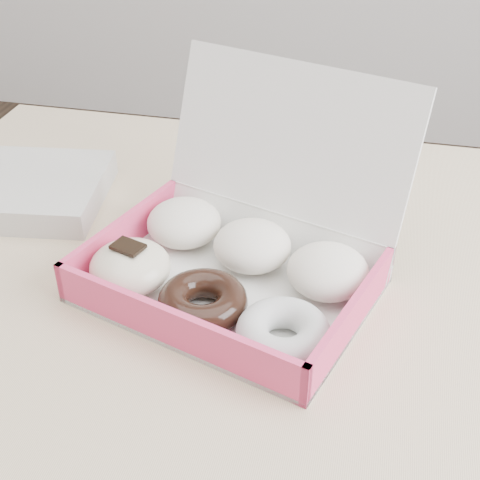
# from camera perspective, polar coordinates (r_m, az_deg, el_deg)

# --- Properties ---
(table) EXTENTS (1.20, 0.80, 0.75)m
(table) POSITION_cam_1_polar(r_m,az_deg,el_deg) (0.91, 4.36, -6.18)
(table) COLOR tan
(table) RESTS_ON ground
(donut_box) EXTENTS (0.41, 0.39, 0.23)m
(donut_box) POSITION_cam_1_polar(r_m,az_deg,el_deg) (0.81, -0.46, -1.47)
(donut_box) COLOR white
(donut_box) RESTS_ON table
(newspapers) EXTENTS (0.27, 0.23, 0.04)m
(newspapers) POSITION_cam_1_polar(r_m,az_deg,el_deg) (1.04, -18.23, 4.17)
(newspapers) COLOR silver
(newspapers) RESTS_ON table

